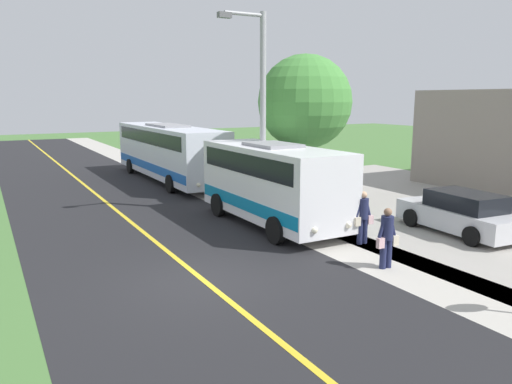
# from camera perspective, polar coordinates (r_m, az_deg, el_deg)

# --- Properties ---
(ground_plane) EXTENTS (120.00, 120.00, 0.00)m
(ground_plane) POSITION_cam_1_polar(r_m,az_deg,el_deg) (12.99, -6.13, -10.01)
(ground_plane) COLOR #477238
(road_surface) EXTENTS (8.00, 100.00, 0.01)m
(road_surface) POSITION_cam_1_polar(r_m,az_deg,el_deg) (12.99, -6.13, -9.99)
(road_surface) COLOR black
(road_surface) RESTS_ON ground
(sidewalk) EXTENTS (2.40, 100.00, 0.01)m
(sidewalk) POSITION_cam_1_polar(r_m,az_deg,el_deg) (15.63, 11.84, -6.57)
(sidewalk) COLOR #B2ADA3
(sidewalk) RESTS_ON ground
(road_centre_line) EXTENTS (0.16, 100.00, 0.00)m
(road_centre_line) POSITION_cam_1_polar(r_m,az_deg,el_deg) (12.99, -6.13, -9.97)
(road_centre_line) COLOR gold
(road_centre_line) RESTS_ON ground
(shuttle_bus_front) EXTENTS (2.60, 7.20, 3.01)m
(shuttle_bus_front) POSITION_cam_1_polar(r_m,az_deg,el_deg) (18.04, 1.89, 1.33)
(shuttle_bus_front) COLOR white
(shuttle_bus_front) RESTS_ON ground
(transit_bus_rear) EXTENTS (2.65, 12.11, 3.17)m
(transit_bus_rear) POSITION_cam_1_polar(r_m,az_deg,el_deg) (28.45, -10.07, 4.79)
(transit_bus_rear) COLOR silver
(transit_bus_rear) RESTS_ON ground
(pedestrian_with_bags) EXTENTS (0.72, 0.34, 1.69)m
(pedestrian_with_bags) POSITION_cam_1_polar(r_m,az_deg,el_deg) (13.97, 14.78, -4.93)
(pedestrian_with_bags) COLOR #1E2347
(pedestrian_with_bags) RESTS_ON ground
(pedestrian_waiting) EXTENTS (0.72, 0.34, 1.70)m
(pedestrian_waiting) POSITION_cam_1_polar(r_m,az_deg,el_deg) (16.12, 12.17, -2.69)
(pedestrian_waiting) COLOR #1E2347
(pedestrian_waiting) RESTS_ON ground
(street_light_pole) EXTENTS (1.97, 0.24, 7.78)m
(street_light_pole) POSITION_cam_1_polar(r_m,az_deg,el_deg) (19.40, 0.47, 9.85)
(street_light_pole) COLOR #9E9EA3
(street_light_pole) RESTS_ON ground
(parked_car_near) EXTENTS (2.25, 4.51, 1.45)m
(parked_car_near) POSITION_cam_1_polar(r_m,az_deg,el_deg) (18.48, 22.48, -2.29)
(parked_car_near) COLOR silver
(parked_car_near) RESTS_ON ground
(tree_curbside) EXTENTS (3.95, 3.95, 6.41)m
(tree_curbside) POSITION_cam_1_polar(r_m,az_deg,el_deg) (21.28, 5.63, 10.19)
(tree_curbside) COLOR #4C3826
(tree_curbside) RESTS_ON ground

